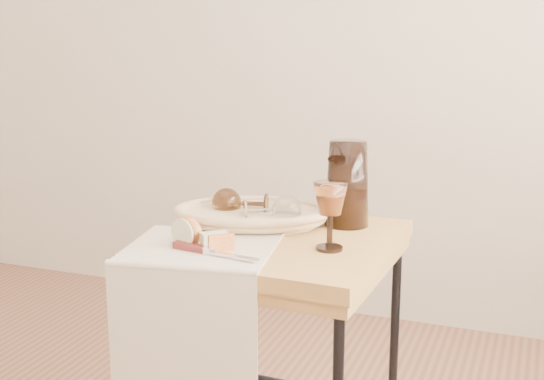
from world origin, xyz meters
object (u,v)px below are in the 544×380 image
at_px(bread_basket, 253,217).
at_px(wine_goblet, 330,216).
at_px(side_table, 275,369).
at_px(table_knife, 212,251).
at_px(pitcher, 347,184).
at_px(tea_towel, 201,247).
at_px(goblet_lying_a, 243,203).
at_px(goblet_lying_b, 269,210).
at_px(apple_half, 189,231).

relative_size(bread_basket, wine_goblet, 2.25).
xyz_separation_m(side_table, table_knife, (-0.07, -0.20, 0.37)).
bearing_deg(pitcher, tea_towel, -151.16).
height_order(tea_towel, goblet_lying_a, goblet_lying_a).
bearing_deg(pitcher, bread_basket, 178.80).
bearing_deg(goblet_lying_b, goblet_lying_a, 128.10).
xyz_separation_m(tea_towel, apple_half, (-0.03, -0.00, 0.04)).
relative_size(wine_goblet, apple_half, 2.16).
bearing_deg(side_table, goblet_lying_b, 124.07).
xyz_separation_m(bread_basket, goblet_lying_b, (0.05, -0.02, 0.03)).
relative_size(goblet_lying_b, pitcher, 0.46).
height_order(pitcher, apple_half, pitcher).
bearing_deg(bread_basket, tea_towel, -116.25).
bearing_deg(goblet_lying_a, apple_half, 71.40).
height_order(goblet_lying_a, apple_half, goblet_lying_a).
height_order(side_table, wine_goblet, wine_goblet).
xyz_separation_m(goblet_lying_a, pitcher, (0.26, 0.07, 0.06)).
height_order(side_table, bread_basket, bread_basket).
bearing_deg(bread_basket, goblet_lying_b, -40.05).
bearing_deg(side_table, apple_half, -133.28).
bearing_deg(table_knife, goblet_lying_a, 108.51).
distance_m(wine_goblet, table_knife, 0.28).
xyz_separation_m(side_table, wine_goblet, (0.16, -0.06, 0.43)).
xyz_separation_m(bread_basket, wine_goblet, (0.25, -0.13, 0.06)).
height_order(tea_towel, wine_goblet, wine_goblet).
relative_size(bread_basket, apple_half, 4.85).
bearing_deg(side_table, goblet_lying_a, 143.27).
bearing_deg(table_knife, apple_half, 160.17).
height_order(side_table, apple_half, apple_half).
relative_size(goblet_lying_b, table_knife, 0.55).
bearing_deg(wine_goblet, bread_basket, 151.40).
xyz_separation_m(tea_towel, goblet_lying_b, (0.09, 0.21, 0.05)).
relative_size(side_table, apple_half, 9.54).
height_order(tea_towel, goblet_lying_b, goblet_lying_b).
bearing_deg(bread_basket, wine_goblet, -46.85).
relative_size(side_table, tea_towel, 2.11).
xyz_separation_m(pitcher, table_knife, (-0.21, -0.37, -0.10)).
bearing_deg(side_table, pitcher, 49.81).
relative_size(side_table, wine_goblet, 4.42).
bearing_deg(side_table, table_knife, -109.86).
relative_size(goblet_lying_a, goblet_lying_b, 1.05).
xyz_separation_m(bread_basket, apple_half, (-0.06, -0.24, 0.02)).
height_order(bread_basket, pitcher, pitcher).
xyz_separation_m(goblet_lying_a, goblet_lying_b, (0.09, -0.04, -0.00)).
distance_m(wine_goblet, apple_half, 0.33).
distance_m(bread_basket, pitcher, 0.26).
distance_m(side_table, goblet_lying_a, 0.43).
bearing_deg(pitcher, side_table, -152.31).
bearing_deg(wine_goblet, pitcher, 95.14).
height_order(bread_basket, apple_half, apple_half).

